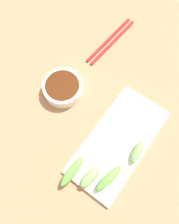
{
  "coord_description": "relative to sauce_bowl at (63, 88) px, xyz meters",
  "views": [
    {
      "loc": [
        0.11,
        -0.18,
        0.66
      ],
      "look_at": [
        -0.02,
        0.0,
        0.05
      ],
      "focal_mm": 36.06,
      "sensor_mm": 36.0,
      "label": 1
    }
  ],
  "objects": [
    {
      "name": "tabletop",
      "position": [
        0.14,
        -0.02,
        -0.03
      ],
      "size": [
        2.1,
        2.1,
        0.02
      ],
      "primitive_type": "cube",
      "color": "#A07150",
      "rests_on": "ground"
    },
    {
      "name": "broccoli_stalk_3",
      "position": [
        0.18,
        -0.18,
        0.0
      ],
      "size": [
        0.03,
        0.09,
        0.03
      ],
      "primitive_type": "ellipsoid",
      "rotation": [
        0.0,
        0.0,
        -0.0
      ],
      "color": "#61B042",
      "rests_on": "serving_plate"
    },
    {
      "name": "serving_plate",
      "position": [
        0.23,
        -0.04,
        -0.02
      ],
      "size": [
        0.16,
        0.32,
        0.01
      ],
      "primitive_type": "cube",
      "color": "silver",
      "rests_on": "tabletop"
    },
    {
      "name": "broccoli_stalk_1",
      "position": [
        0.27,
        -0.14,
        0.01
      ],
      "size": [
        0.04,
        0.09,
        0.03
      ],
      "primitive_type": "ellipsoid",
      "rotation": [
        0.0,
        0.0,
        -0.19
      ],
      "color": "#65AD44",
      "rests_on": "serving_plate"
    },
    {
      "name": "broccoli_stalk_0",
      "position": [
        0.22,
        -0.17,
        0.0
      ],
      "size": [
        0.04,
        0.07,
        0.02
      ],
      "primitive_type": "ellipsoid",
      "rotation": [
        0.0,
        0.0,
        -0.13
      ],
      "color": "#77AF5A",
      "rests_on": "serving_plate"
    },
    {
      "name": "chopsticks",
      "position": [
        0.01,
        0.24,
        -0.02
      ],
      "size": [
        0.04,
        0.23,
        0.01
      ],
      "rotation": [
        0.0,
        0.0,
        -0.07
      ],
      "color": "red",
      "rests_on": "tabletop"
    },
    {
      "name": "sauce_bowl",
      "position": [
        0.0,
        0.0,
        0.0
      ],
      "size": [
        0.12,
        0.12,
        0.04
      ],
      "color": "white",
      "rests_on": "tabletop"
    },
    {
      "name": "broccoli_stalk_2",
      "position": [
        0.29,
        -0.03,
        0.0
      ],
      "size": [
        0.03,
        0.07,
        0.03
      ],
      "primitive_type": "ellipsoid",
      "rotation": [
        0.0,
        0.0,
        0.15
      ],
      "color": "#73B45B",
      "rests_on": "serving_plate"
    }
  ]
}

